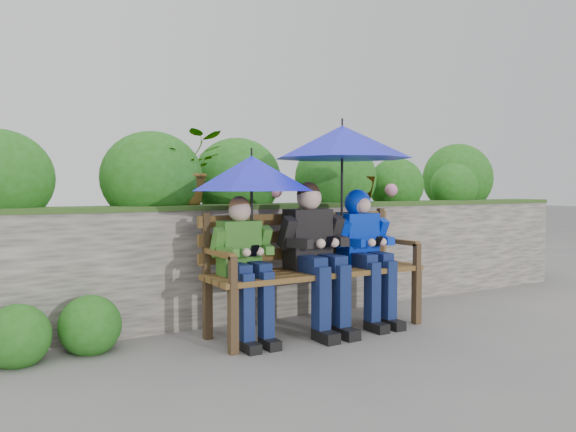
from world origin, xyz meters
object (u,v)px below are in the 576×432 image
boy_left (244,259)px  umbrella_right (342,142)px  boy_middle (315,248)px  umbrella_left (252,173)px  park_bench (312,262)px  boy_right (364,243)px

boy_left → umbrella_right: umbrella_right is taller
boy_middle → umbrella_left: size_ratio=1.27×
park_bench → boy_middle: bearing=-108.7°
boy_right → umbrella_right: 0.89m
umbrella_left → boy_right: bearing=-1.7°
boy_middle → umbrella_left: 0.82m
umbrella_left → umbrella_right: size_ratio=0.82×
boy_middle → umbrella_right: (0.32, 0.07, 0.88)m
boy_right → umbrella_left: bearing=178.3°
boy_middle → umbrella_left: (-0.55, 0.05, 0.60)m
park_bench → boy_right: (0.49, -0.08, 0.14)m
boy_left → boy_right: bearing=0.4°
boy_right → umbrella_left: 1.22m
boy_left → boy_middle: bearing=-1.0°
umbrella_right → boy_right: bearing=-15.2°
boy_left → umbrella_left: (0.08, 0.04, 0.65)m
boy_right → umbrella_left: umbrella_left is taller
boy_middle → boy_right: bearing=2.1°
boy_left → umbrella_left: umbrella_left is taller
boy_left → umbrella_left: 0.66m
boy_middle → park_bench: bearing=71.3°
boy_left → umbrella_right: 1.33m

